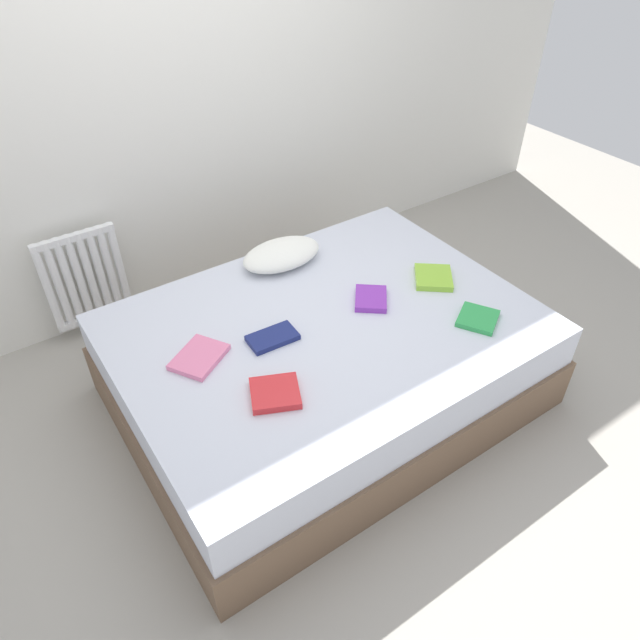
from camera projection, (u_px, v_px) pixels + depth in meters
ground_plane at (325, 394)px, 3.11m from camera, size 8.00×8.00×0.00m
back_wall at (182, 58)px, 3.09m from camera, size 6.00×0.10×2.80m
bed at (326, 361)px, 2.96m from camera, size 2.00×1.50×0.50m
radiator at (85, 278)px, 3.28m from camera, size 0.44×0.04×0.57m
pillow at (282, 254)px, 3.16m from camera, size 0.45×0.28×0.11m
textbook_lime at (433, 277)px, 3.06m from camera, size 0.28×0.28×0.03m
textbook_purple at (371, 299)px, 2.92m from camera, size 0.24×0.25×0.03m
textbook_green at (478, 318)px, 2.80m from camera, size 0.25×0.25×0.03m
textbook_red at (275, 393)px, 2.41m from camera, size 0.26×0.25×0.03m
textbook_navy at (273, 338)px, 2.69m from camera, size 0.23×0.14×0.03m
textbook_pink at (199, 357)px, 2.59m from camera, size 0.30×0.28×0.03m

